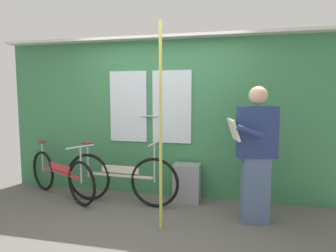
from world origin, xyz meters
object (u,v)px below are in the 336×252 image
(bicycle_leaning_behind, at_px, (120,178))
(passenger_reading_newspaper, at_px, (256,152))
(bicycle_near_door, at_px, (60,175))
(trash_bin_by_wall, at_px, (187,183))
(handrail_pole, at_px, (161,127))

(bicycle_leaning_behind, relative_size, passenger_reading_newspaper, 1.04)
(bicycle_near_door, bearing_deg, trash_bin_by_wall, 34.88)
(bicycle_near_door, height_order, trash_bin_by_wall, bicycle_near_door)
(bicycle_leaning_behind, distance_m, handrail_pole, 1.29)
(handrail_pole, bearing_deg, passenger_reading_newspaper, 20.30)
(bicycle_leaning_behind, bearing_deg, handrail_pole, -36.07)
(bicycle_near_door, relative_size, trash_bin_by_wall, 2.84)
(bicycle_near_door, xyz_separation_m, handrail_pole, (1.77, -0.67, 0.85))
(bicycle_leaning_behind, relative_size, trash_bin_by_wall, 3.14)
(trash_bin_by_wall, relative_size, handrail_pole, 0.23)
(bicycle_near_door, distance_m, passenger_reading_newspaper, 2.91)
(bicycle_near_door, bearing_deg, bicycle_leaning_behind, 24.30)
(trash_bin_by_wall, bearing_deg, bicycle_near_door, -172.04)
(bicycle_near_door, distance_m, bicycle_leaning_behind, 1.00)
(trash_bin_by_wall, xyz_separation_m, handrail_pole, (-0.16, -0.94, 0.92))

